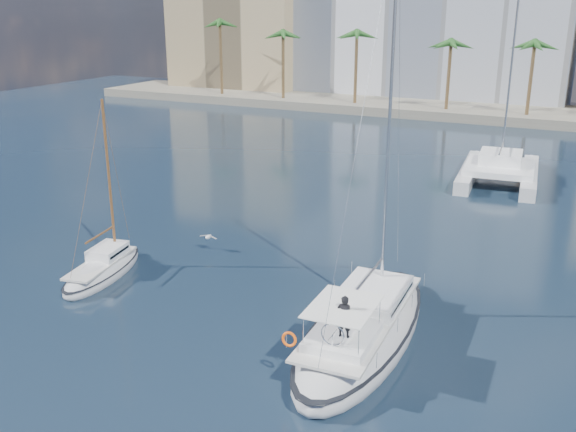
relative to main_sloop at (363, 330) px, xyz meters
The scene contains 10 objects.
ground 6.53m from the main_sloop, 147.12° to the left, with size 160.00×160.00×0.00m, color black.
quay 64.77m from the main_sloop, 94.84° to the left, with size 120.00×14.00×1.20m, color gray.
building_modern 79.64m from the main_sloop, 102.86° to the left, with size 42.00×16.00×28.00m, color white.
building_tan_left 87.31m from the main_sloop, 123.20° to the left, with size 22.00×14.00×22.00m, color tan.
palm_left 72.91m from the main_sloop, 123.10° to the left, with size 3.60×3.60×12.30m.
palm_centre 61.55m from the main_sloop, 95.16° to the left, with size 3.60×3.60×12.30m.
main_sloop is the anchor object (origin of this frame).
small_sloop 15.31m from the main_sloop, behind, with size 3.46×7.30×10.09m.
catamaran 30.92m from the main_sloop, 88.09° to the left, with size 7.13×12.65×17.72m.
seagull 13.65m from the main_sloop, 152.61° to the left, with size 1.20×0.52×0.22m.
Camera 1 is at (13.65, -27.71, 14.23)m, focal length 40.00 mm.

